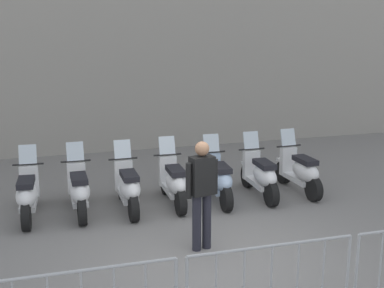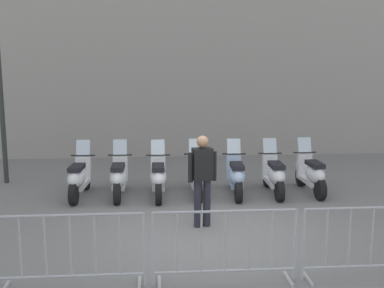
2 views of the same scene
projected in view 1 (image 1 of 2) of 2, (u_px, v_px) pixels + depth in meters
ground_plane at (216, 260)px, 7.97m from camera, size 120.00×120.00×0.00m
motorcycle_0 at (28, 195)px, 9.48m from camera, size 0.56×1.72×1.24m
motorcycle_1 at (79, 191)px, 9.70m from camera, size 0.59×1.72×1.24m
motorcycle_2 at (128, 188)px, 9.87m from camera, size 0.59×1.72×1.24m
motorcycle_3 at (174, 183)px, 10.18m from camera, size 0.57×1.73×1.24m
motorcycle_4 at (218, 180)px, 10.37m from camera, size 0.56×1.73×1.24m
motorcycle_5 at (261, 176)px, 10.62m from camera, size 0.57×1.73×1.24m
motorcycle_6 at (300, 172)px, 10.90m from camera, size 0.64×1.72×1.24m
officer_mid_plaza at (202, 189)px, 8.11m from camera, size 0.52×0.33×1.73m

